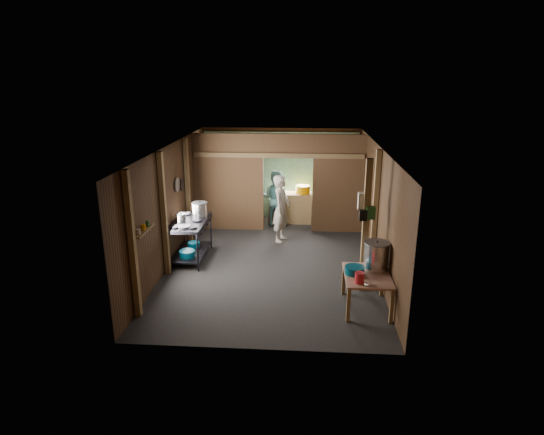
# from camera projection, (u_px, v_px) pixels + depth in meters

# --- Properties ---
(floor) EXTENTS (4.50, 7.00, 0.00)m
(floor) POSITION_uv_depth(u_px,v_px,m) (273.00, 261.00, 10.41)
(floor) COLOR #2B2A2A
(floor) RESTS_ON ground
(ceiling) EXTENTS (4.50, 7.00, 0.00)m
(ceiling) POSITION_uv_depth(u_px,v_px,m) (273.00, 147.00, 9.63)
(ceiling) COLOR black
(ceiling) RESTS_ON ground
(wall_back) EXTENTS (4.50, 0.00, 2.60)m
(wall_back) POSITION_uv_depth(u_px,v_px,m) (281.00, 173.00, 13.35)
(wall_back) COLOR #4D3218
(wall_back) RESTS_ON ground
(wall_front) EXTENTS (4.50, 0.00, 2.60)m
(wall_front) POSITION_uv_depth(u_px,v_px,m) (256.00, 272.00, 6.69)
(wall_front) COLOR #4D3218
(wall_front) RESTS_ON ground
(wall_left) EXTENTS (0.00, 7.00, 2.60)m
(wall_left) POSITION_uv_depth(u_px,v_px,m) (172.00, 204.00, 10.17)
(wall_left) COLOR #4D3218
(wall_left) RESTS_ON ground
(wall_right) EXTENTS (0.00, 7.00, 2.60)m
(wall_right) POSITION_uv_depth(u_px,v_px,m) (377.00, 208.00, 9.87)
(wall_right) COLOR #4D3218
(wall_right) RESTS_ON ground
(partition_left) EXTENTS (1.85, 0.10, 2.60)m
(partition_left) POSITION_uv_depth(u_px,v_px,m) (229.00, 182.00, 12.20)
(partition_left) COLOR brown
(partition_left) RESTS_ON floor
(partition_right) EXTENTS (1.35, 0.10, 2.60)m
(partition_right) POSITION_uv_depth(u_px,v_px,m) (338.00, 184.00, 12.01)
(partition_right) COLOR brown
(partition_right) RESTS_ON floor
(partition_header) EXTENTS (1.30, 0.10, 0.60)m
(partition_header) POSITION_uv_depth(u_px,v_px,m) (288.00, 145.00, 11.80)
(partition_header) COLOR brown
(partition_header) RESTS_ON wall_back
(turquoise_panel) EXTENTS (4.40, 0.06, 2.50)m
(turquoise_panel) POSITION_uv_depth(u_px,v_px,m) (281.00, 175.00, 13.31)
(turquoise_panel) COLOR #81BCB8
(turquoise_panel) RESTS_ON wall_back
(back_counter) EXTENTS (1.20, 0.50, 0.85)m
(back_counter) POSITION_uv_depth(u_px,v_px,m) (290.00, 207.00, 13.07)
(back_counter) COLOR olive
(back_counter) RESTS_ON floor
(wall_clock) EXTENTS (0.20, 0.03, 0.20)m
(wall_clock) POSITION_uv_depth(u_px,v_px,m) (290.00, 153.00, 13.06)
(wall_clock) COLOR beige
(wall_clock) RESTS_ON wall_back
(post_left_a) EXTENTS (0.10, 0.12, 2.60)m
(post_left_a) POSITION_uv_depth(u_px,v_px,m) (132.00, 246.00, 7.69)
(post_left_a) COLOR olive
(post_left_a) RESTS_ON floor
(post_left_b) EXTENTS (0.10, 0.12, 2.60)m
(post_left_b) POSITION_uv_depth(u_px,v_px,m) (164.00, 215.00, 9.40)
(post_left_b) COLOR olive
(post_left_b) RESTS_ON floor
(post_left_c) EXTENTS (0.10, 0.12, 2.60)m
(post_left_c) POSITION_uv_depth(u_px,v_px,m) (188.00, 191.00, 11.31)
(post_left_c) COLOR olive
(post_left_c) RESTS_ON floor
(post_right) EXTENTS (0.10, 0.12, 2.60)m
(post_right) POSITION_uv_depth(u_px,v_px,m) (375.00, 211.00, 9.68)
(post_right) COLOR olive
(post_right) RESTS_ON floor
(post_free) EXTENTS (0.12, 0.12, 2.60)m
(post_free) POSITION_uv_depth(u_px,v_px,m) (366.00, 227.00, 8.66)
(post_free) COLOR olive
(post_free) RESTS_ON floor
(cross_beam) EXTENTS (4.40, 0.12, 0.12)m
(cross_beam) POSITION_uv_depth(u_px,v_px,m) (278.00, 155.00, 11.84)
(cross_beam) COLOR olive
(cross_beam) RESTS_ON wall_left
(pan_lid_big) EXTENTS (0.03, 0.34, 0.34)m
(pan_lid_big) POSITION_uv_depth(u_px,v_px,m) (177.00, 185.00, 10.44)
(pan_lid_big) COLOR slate
(pan_lid_big) RESTS_ON wall_left
(pan_lid_small) EXTENTS (0.03, 0.30, 0.30)m
(pan_lid_small) POSITION_uv_depth(u_px,v_px,m) (182.00, 185.00, 10.86)
(pan_lid_small) COLOR black
(pan_lid_small) RESTS_ON wall_left
(wall_shelf) EXTENTS (0.14, 0.80, 0.03)m
(wall_shelf) POSITION_uv_depth(u_px,v_px,m) (144.00, 231.00, 8.14)
(wall_shelf) COLOR olive
(wall_shelf) RESTS_ON wall_left
(jar_white) EXTENTS (0.07, 0.07, 0.10)m
(jar_white) POSITION_uv_depth(u_px,v_px,m) (138.00, 232.00, 7.88)
(jar_white) COLOR beige
(jar_white) RESTS_ON wall_shelf
(jar_yellow) EXTENTS (0.08, 0.08, 0.10)m
(jar_yellow) POSITION_uv_depth(u_px,v_px,m) (143.00, 227.00, 8.12)
(jar_yellow) COLOR #C68400
(jar_yellow) RESTS_ON wall_shelf
(jar_green) EXTENTS (0.06, 0.06, 0.10)m
(jar_green) POSITION_uv_depth(u_px,v_px,m) (147.00, 223.00, 8.33)
(jar_green) COLOR #215B26
(jar_green) RESTS_ON wall_shelf
(bag_white) EXTENTS (0.22, 0.15, 0.32)m
(bag_white) POSITION_uv_depth(u_px,v_px,m) (364.00, 201.00, 8.59)
(bag_white) COLOR beige
(bag_white) RESTS_ON post_free
(bag_green) EXTENTS (0.16, 0.12, 0.24)m
(bag_green) POSITION_uv_depth(u_px,v_px,m) (371.00, 213.00, 8.51)
(bag_green) COLOR #215B26
(bag_green) RESTS_ON post_free
(bag_black) EXTENTS (0.14, 0.10, 0.20)m
(bag_black) POSITION_uv_depth(u_px,v_px,m) (363.00, 215.00, 8.51)
(bag_black) COLOR black
(bag_black) RESTS_ON post_free
(gas_range) EXTENTS (0.79, 1.53, 0.90)m
(gas_range) POSITION_uv_depth(u_px,v_px,m) (190.00, 240.00, 10.43)
(gas_range) COLOR black
(gas_range) RESTS_ON floor
(prep_table) EXTENTS (0.80, 1.11, 0.65)m
(prep_table) POSITION_uv_depth(u_px,v_px,m) (366.00, 291.00, 8.24)
(prep_table) COLOR tan
(prep_table) RESTS_ON floor
(stove_pot_large) EXTENTS (0.36, 0.36, 0.36)m
(stove_pot_large) POSITION_uv_depth(u_px,v_px,m) (200.00, 210.00, 10.57)
(stove_pot_large) COLOR silver
(stove_pot_large) RESTS_ON gas_range
(stove_pot_med) EXTENTS (0.27, 0.27, 0.21)m
(stove_pot_med) POSITION_uv_depth(u_px,v_px,m) (181.00, 218.00, 10.23)
(stove_pot_med) COLOR silver
(stove_pot_med) RESTS_ON gas_range
(frying_pan) EXTENTS (0.36, 0.54, 0.07)m
(frying_pan) POSITION_uv_depth(u_px,v_px,m) (184.00, 227.00, 9.84)
(frying_pan) COLOR slate
(frying_pan) RESTS_ON gas_range
(blue_tub_front) EXTENTS (0.35, 0.35, 0.14)m
(blue_tub_front) POSITION_uv_depth(u_px,v_px,m) (187.00, 254.00, 10.18)
(blue_tub_front) COLOR #044961
(blue_tub_front) RESTS_ON gas_range
(blue_tub_back) EXTENTS (0.28, 0.28, 0.11)m
(blue_tub_back) POSITION_uv_depth(u_px,v_px,m) (194.00, 244.00, 10.77)
(blue_tub_back) COLOR #044961
(blue_tub_back) RESTS_ON gas_range
(stock_pot) EXTENTS (0.49, 0.49, 0.54)m
(stock_pot) POSITION_uv_depth(u_px,v_px,m) (376.00, 256.00, 8.32)
(stock_pot) COLOR silver
(stock_pot) RESTS_ON prep_table
(wash_basin) EXTENTS (0.40, 0.40, 0.13)m
(wash_basin) POSITION_uv_depth(u_px,v_px,m) (355.00, 270.00, 8.17)
(wash_basin) COLOR #044961
(wash_basin) RESTS_ON prep_table
(pink_bucket) EXTENTS (0.18, 0.18, 0.19)m
(pink_bucket) POSITION_uv_depth(u_px,v_px,m) (360.00, 278.00, 7.79)
(pink_bucket) COLOR red
(pink_bucket) RESTS_ON prep_table
(knife) EXTENTS (0.30, 0.11, 0.01)m
(knife) POSITION_uv_depth(u_px,v_px,m) (368.00, 285.00, 7.73)
(knife) COLOR silver
(knife) RESTS_ON prep_table
(yellow_tub) EXTENTS (0.39, 0.39, 0.22)m
(yellow_tub) POSITION_uv_depth(u_px,v_px,m) (303.00, 189.00, 12.89)
(yellow_tub) COLOR #C68400
(yellow_tub) RESTS_ON back_counter
(cook) EXTENTS (0.56, 0.70, 1.69)m
(cook) POSITION_uv_depth(u_px,v_px,m) (281.00, 208.00, 11.46)
(cook) COLOR beige
(cook) RESTS_ON floor
(worker_back) EXTENTS (0.89, 0.77, 1.55)m
(worker_back) POSITION_uv_depth(u_px,v_px,m) (275.00, 198.00, 12.70)
(worker_back) COLOR teal
(worker_back) RESTS_ON floor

